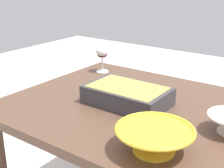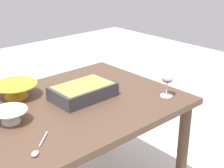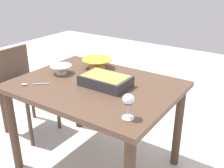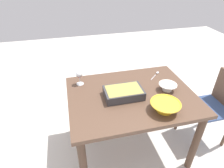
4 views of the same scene
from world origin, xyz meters
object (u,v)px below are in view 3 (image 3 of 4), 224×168
Objects in this scene: mixing_bowl at (97,63)px; serving_spoon at (30,84)px; chair at (23,87)px; wine_glass at (128,101)px; dining_table at (96,97)px; small_bowl at (61,69)px; casserole_dish at (106,80)px.

mixing_bowl is 1.59× the size of serving_spoon.
chair is at bearing 16.56° from mixing_bowl.
chair is 1.52m from wine_glass.
wine_glass reaches higher than serving_spoon.
serving_spoon is (0.39, 0.29, 0.12)m from dining_table.
chair is 5.52× the size of wine_glass.
serving_spoon is at bearing 84.81° from small_bowl.
chair is (0.96, -0.06, -0.17)m from dining_table.
casserole_dish reaches higher than serving_spoon.
mixing_bowl is at bearing -41.54° from wine_glass.
chair reaches higher than serving_spoon.
dining_table is 0.18m from casserole_dish.
small_bowl is at bearing -2.78° from dining_table.
wine_glass is 0.86m from serving_spoon.
wine_glass reaches higher than mixing_bowl.
dining_table is 7.83× the size of wine_glass.
wine_glass is 0.49m from casserole_dish.
small_bowl is at bearing 58.73° from mixing_bowl.
small_bowl is 0.31m from serving_spoon.
dining_table is 7.41× the size of serving_spoon.
serving_spoon is (0.03, 0.31, -0.03)m from small_bowl.
mixing_bowl is 0.61m from serving_spoon.
mixing_bowl is (0.28, -0.28, 0.00)m from casserole_dish.
mixing_bowl reaches higher than small_bowl.
chair is 0.73m from serving_spoon.
serving_spoon is at bearing -0.38° from wine_glass.
dining_table is 0.38m from mixing_bowl.
serving_spoon is (0.19, 0.58, -0.04)m from mixing_bowl.
wine_glass is (-0.46, 0.30, 0.22)m from dining_table.
wine_glass is 0.95× the size of serving_spoon.
serving_spoon reaches higher than dining_table.
small_bowl reaches higher than serving_spoon.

